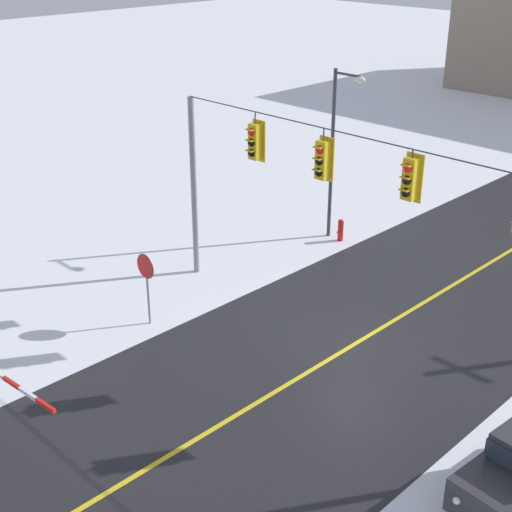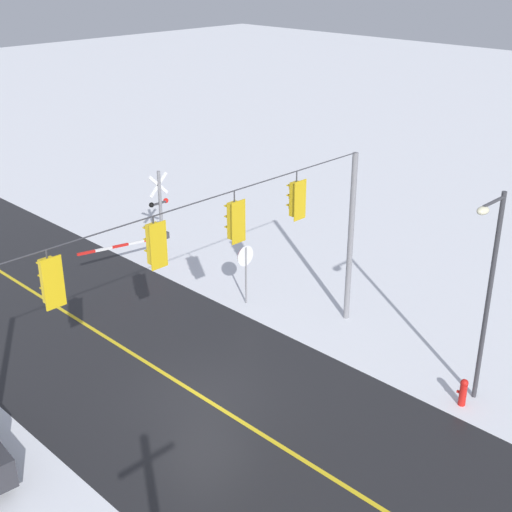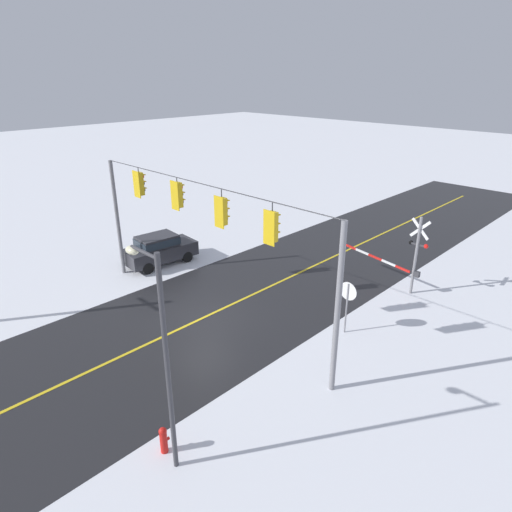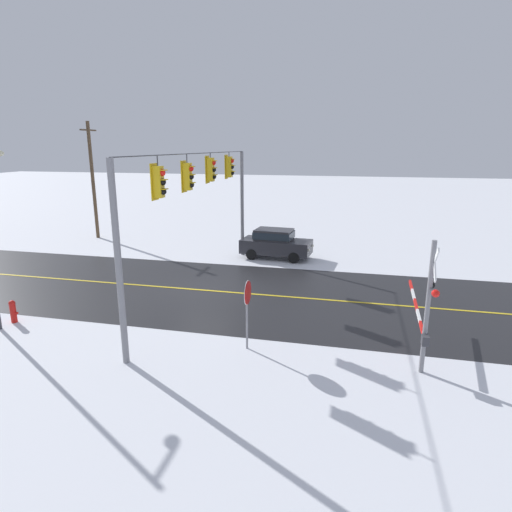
# 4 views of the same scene
# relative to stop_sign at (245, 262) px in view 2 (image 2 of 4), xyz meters

# --- Properties ---
(ground_plane) EXTENTS (160.00, 160.00, 0.00)m
(ground_plane) POSITION_rel_stop_sign_xyz_m (5.24, 3.44, -1.71)
(ground_plane) COLOR white
(road_asphalt) EXTENTS (9.00, 80.00, 0.01)m
(road_asphalt) POSITION_rel_stop_sign_xyz_m (5.24, 9.44, -1.71)
(road_asphalt) COLOR black
(road_asphalt) RESTS_ON ground
(lane_centre_line) EXTENTS (0.14, 72.00, 0.01)m
(lane_centre_line) POSITION_rel_stop_sign_xyz_m (5.24, 9.44, -1.70)
(lane_centre_line) COLOR gold
(lane_centre_line) RESTS_ON ground
(signal_span) EXTENTS (14.20, 0.47, 6.22)m
(signal_span) POSITION_rel_stop_sign_xyz_m (5.28, 3.43, 2.72)
(signal_span) COLOR gray
(signal_span) RESTS_ON ground
(stop_sign) EXTENTS (0.80, 0.09, 2.35)m
(stop_sign) POSITION_rel_stop_sign_xyz_m (0.00, 0.00, 0.00)
(stop_sign) COLOR gray
(stop_sign) RESTS_ON ground
(railroad_crossing) EXTENTS (4.62, 0.31, 4.00)m
(railroad_crossing) POSITION_rel_stop_sign_xyz_m (0.09, -5.40, 0.28)
(railroad_crossing) COLOR gray
(railroad_crossing) RESTS_ON ground
(streetlamp_near) EXTENTS (1.39, 0.28, 6.50)m
(streetlamp_near) POSITION_rel_stop_sign_xyz_m (-0.35, 9.23, 2.20)
(streetlamp_near) COLOR #38383D
(streetlamp_near) RESTS_ON ground
(fire_hydrant) EXTENTS (0.24, 0.31, 0.88)m
(fire_hydrant) POSITION_rel_stop_sign_xyz_m (0.08, 9.18, -1.25)
(fire_hydrant) COLOR red
(fire_hydrant) RESTS_ON ground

